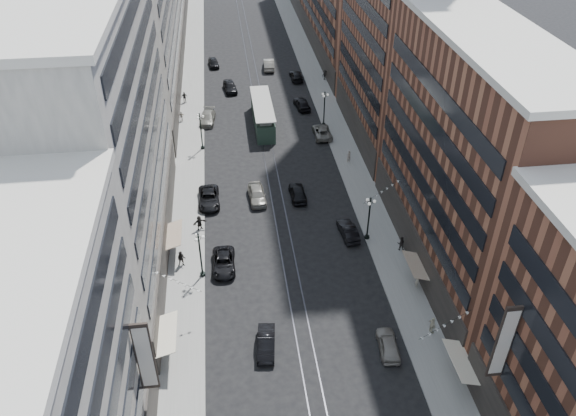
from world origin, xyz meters
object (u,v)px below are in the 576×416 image
car_11 (322,132)px  car_14 (269,64)px  car_4 (388,344)px  car_extra_0 (257,194)px  pedestrian_2 (181,259)px  car_extra_2 (302,103)px  lamppost_sw_mid (201,130)px  streetcar (263,115)px  car_9 (214,63)px  car_13 (230,86)px  pedestrian_extra_1 (417,281)px  car_12 (296,76)px  pedestrian_6 (181,116)px  pedestrian_8 (349,156)px  pedestrian_extra_0 (184,97)px  pedestrian_7 (401,243)px  car_extra_1 (298,192)px  car_7 (209,198)px  pedestrian_4 (432,325)px  lamppost_sw_far (200,253)px  pedestrian_5 (199,223)px  pedestrian_9 (325,75)px  lamppost_se_far (369,217)px  car_10 (348,231)px  car_8 (208,118)px  lamppost_se_mid (324,108)px  car_5 (266,343)px  car_2 (224,263)px

car_11 → car_14: (-5.28, 27.45, 0.15)m
car_4 → car_extra_0: 26.97m
pedestrian_2 → car_extra_2: (18.15, 36.90, -0.24)m
lamppost_sw_mid → streetcar: lamppost_sw_mid is taller
pedestrian_2 → car_9: pedestrian_2 is taller
car_13 → pedestrian_extra_1: (16.78, -51.40, 0.08)m
car_12 → pedestrian_6: bearing=34.9°
pedestrian_8 → pedestrian_extra_0: pedestrian_extra_0 is taller
car_4 → pedestrian_2: (-18.62, 13.67, 0.35)m
car_12 → pedestrian_7: size_ratio=2.95×
car_9 → car_extra_1: (9.72, -45.65, 0.06)m
pedestrian_6 → car_extra_2: pedestrian_6 is taller
car_7 → pedestrian_6: pedestrian_6 is taller
lamppost_sw_mid → car_4: 42.27m
pedestrian_4 → car_extra_2: pedestrian_4 is taller
lamppost_sw_far → pedestrian_5: (-0.30, 8.00, -2.05)m
pedestrian_9 → pedestrian_extra_0: pedestrian_extra_0 is taller
streetcar → car_13: streetcar is taller
lamppost_sw_far → car_4: bearing=-35.7°
pedestrian_2 → car_9: (4.22, 56.99, -0.34)m
pedestrian_4 → car_extra_0: bearing=20.0°
car_7 → lamppost_sw_far: bearing=-94.3°
lamppost_se_far → car_10: lamppost_se_far is taller
car_13 → pedestrian_extra_1: 54.07m
car_8 → car_9: (1.27, 23.28, -0.03)m
lamppost_se_mid → pedestrian_6: bearing=169.1°
lamppost_se_far → car_8: size_ratio=1.05×
car_7 → pedestrian_9: 41.80m
lamppost_se_far → car_12: bearing=92.1°
car_5 → pedestrian_8: pedestrian_8 is taller
pedestrian_9 → lamppost_se_mid: bearing=-123.7°
car_10 → car_extra_0: bearing=-46.5°
pedestrian_5 → lamppost_sw_mid: bearing=66.4°
pedestrian_4 → car_9: (-18.89, 69.28, -0.33)m
streetcar → car_4: streetcar is taller
pedestrian_6 → car_extra_0: 24.93m
car_2 → car_11: size_ratio=0.97×
streetcar → car_extra_1: (2.59, -20.43, -0.87)m
car_12 → car_14: 7.20m
car_10 → pedestrian_7: bearing=142.7°
car_13 → car_extra_0: bearing=-93.8°
pedestrian_7 → pedestrian_extra_1: size_ratio=1.11×
car_14 → pedestrian_7: 55.53m
car_10 → pedestrian_9: bearing=-102.0°
car_12 → pedestrian_6: pedestrian_6 is taller
car_13 → car_extra_1: (7.09, -33.84, -0.05)m
car_extra_1 → pedestrian_extra_0: pedestrian_extra_0 is taller
car_11 → car_10: bearing=88.0°
car_4 → car_extra_2: car_extra_2 is taller
pedestrian_6 → pedestrian_7: size_ratio=0.92×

